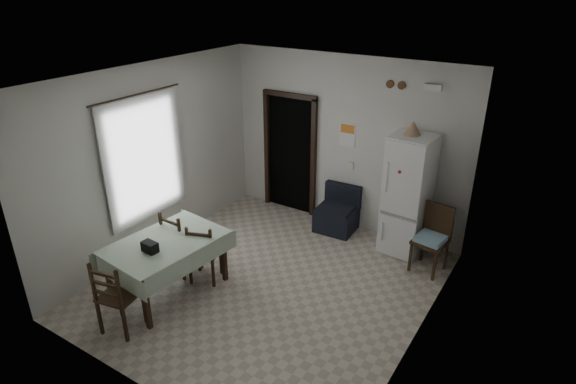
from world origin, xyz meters
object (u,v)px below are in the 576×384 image
Objects in this scene: dining_table at (168,267)px; fridge at (408,195)px; corner_chair at (430,240)px; dining_chair_far_left at (181,241)px; dining_chair_far_right at (205,251)px; navy_seat at (337,210)px; dining_chair_near_head at (119,294)px.

fridge is at bearing 56.29° from dining_table.
corner_chair is (0.52, -0.37, -0.44)m from fridge.
dining_chair_far_right is (0.43, 0.01, -0.04)m from dining_chair_far_left.
fridge is 0.78m from corner_chair.
dining_chair_near_head is (-1.07, -3.65, 0.12)m from navy_seat.
dining_table is at bearing -131.30° from corner_chair.
corner_chair reaches higher than dining_chair_near_head.
dining_table is at bearing -115.01° from navy_seat.
fridge is at bearing -153.55° from dining_chair_far_right.
dining_chair_far_right is at bearing -114.54° from navy_seat.
dining_chair_near_head is (-2.77, -3.27, -0.00)m from corner_chair.
navy_seat is 2.47m from dining_chair_far_right.
corner_chair reaches higher than dining_chair_far_left.
dining_chair_near_head is at bearing -109.19° from navy_seat.
corner_chair reaches higher than dining_table.
fridge reaches higher than navy_seat.
dining_chair_far_right is at bearing -135.38° from corner_chair.
dining_table is at bearing -97.30° from dining_chair_near_head.
fridge is 1.88× the size of dining_chair_near_head.
fridge is at bearing -2.88° from navy_seat.
fridge reaches higher than corner_chair.
navy_seat is (-1.18, 0.00, -0.56)m from fridge.
dining_table is (-1.13, -2.78, 0.01)m from navy_seat.
corner_chair is (1.70, -0.37, 0.12)m from navy_seat.
dining_chair_far_left is at bearing -123.16° from navy_seat.
dining_chair_far_left is 1.08× the size of dining_chair_far_right.
fridge is 1.92× the size of dining_chair_far_left.
corner_chair is at bearing -164.88° from dining_chair_far_right.
corner_chair is at bearing 46.39° from dining_table.
dining_table is 0.87m from dining_chair_near_head.
dining_chair_near_head is at bearing 62.23° from dining_chair_far_right.
dining_chair_far_right is at bearing -128.88° from fridge.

